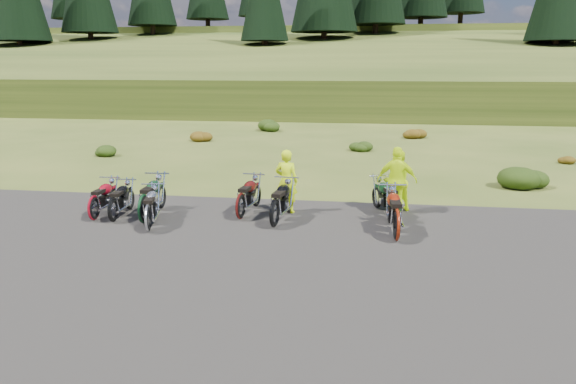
% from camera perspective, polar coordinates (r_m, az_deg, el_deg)
% --- Properties ---
extents(ground, '(300.00, 300.00, 0.00)m').
position_cam_1_polar(ground, '(13.75, -4.82, -4.74)').
color(ground, '#384B19').
rests_on(ground, ground).
extents(gravel_pad, '(20.00, 12.00, 0.04)m').
position_cam_1_polar(gravel_pad, '(11.92, -7.05, -7.61)').
color(gravel_pad, black).
rests_on(gravel_pad, ground).
extents(hill_slope, '(300.00, 45.97, 9.37)m').
position_cam_1_polar(hill_slope, '(62.95, 5.85, 9.08)').
color(hill_slope, '#293A13').
rests_on(hill_slope, ground).
extents(hill_plateau, '(300.00, 90.00, 9.17)m').
position_cam_1_polar(hill_plateau, '(122.84, 7.29, 10.89)').
color(hill_plateau, '#293A13').
rests_on(hill_plateau, ground).
extents(shrub_1, '(1.03, 1.03, 0.61)m').
position_cam_1_polar(shrub_1, '(27.22, -18.15, 4.15)').
color(shrub_1, black).
rests_on(shrub_1, ground).
extents(shrub_2, '(1.30, 1.30, 0.77)m').
position_cam_1_polar(shrub_2, '(31.00, -8.95, 5.78)').
color(shrub_2, '#62310C').
rests_on(shrub_2, ground).
extents(shrub_3, '(1.56, 1.56, 0.92)m').
position_cam_1_polar(shrub_3, '(35.41, -1.85, 6.93)').
color(shrub_3, black).
rests_on(shrub_3, ground).
extents(shrub_4, '(0.77, 0.77, 0.45)m').
position_cam_1_polar(shrub_4, '(22.56, -0.43, 2.89)').
color(shrub_4, '#62310C').
rests_on(shrub_4, ground).
extents(shrub_5, '(1.03, 1.03, 0.61)m').
position_cam_1_polar(shrub_5, '(27.51, 7.31, 4.77)').
color(shrub_5, black).
rests_on(shrub_5, ground).
extents(shrub_6, '(1.30, 1.30, 0.77)m').
position_cam_1_polar(shrub_6, '(32.83, 12.65, 6.01)').
color(shrub_6, '#62310C').
rests_on(shrub_6, ground).
extents(shrub_7, '(1.56, 1.56, 0.92)m').
position_cam_1_polar(shrub_7, '(20.84, 22.94, 1.67)').
color(shrub_7, black).
rests_on(shrub_7, ground).
extents(shrub_8, '(0.77, 0.77, 0.45)m').
position_cam_1_polar(shrub_8, '(26.70, 26.22, 3.13)').
color(shrub_8, '#62310C').
rests_on(shrub_8, ground).
extents(motorcycle_0, '(0.75, 1.91, 0.98)m').
position_cam_1_polar(motorcycle_0, '(15.74, -17.25, -3.00)').
color(motorcycle_0, black).
rests_on(motorcycle_0, ground).
extents(motorcycle_1, '(0.68, 1.92, 1.00)m').
position_cam_1_polar(motorcycle_1, '(16.07, -19.01, -2.80)').
color(motorcycle_1, maroon).
rests_on(motorcycle_1, ground).
extents(motorcycle_2, '(0.85, 2.23, 1.15)m').
position_cam_1_polar(motorcycle_2, '(15.41, -14.37, -3.16)').
color(motorcycle_2, '#0E3218').
rests_on(motorcycle_2, ground).
extents(motorcycle_3, '(1.09, 2.07, 1.03)m').
position_cam_1_polar(motorcycle_3, '(14.60, -13.97, -4.02)').
color(motorcycle_3, '#AAABAF').
rests_on(motorcycle_3, ground).
extents(motorcycle_4, '(0.91, 2.10, 1.07)m').
position_cam_1_polar(motorcycle_4, '(15.36, -4.80, -2.84)').
color(motorcycle_4, '#420C0B').
rests_on(motorcycle_4, ground).
extents(motorcycle_5, '(0.95, 2.22, 1.13)m').
position_cam_1_polar(motorcycle_5, '(14.54, -1.37, -3.70)').
color(motorcycle_5, black).
rests_on(motorcycle_5, ground).
extents(motorcycle_6, '(0.89, 2.24, 1.15)m').
position_cam_1_polar(motorcycle_6, '(13.71, 10.92, -4.98)').
color(motorcycle_6, maroon).
rests_on(motorcycle_6, ground).
extents(motorcycle_7, '(1.33, 2.13, 1.06)m').
position_cam_1_polar(motorcycle_7, '(15.39, 10.74, -3.00)').
color(motorcycle_7, black).
rests_on(motorcycle_7, ground).
extents(person_middle, '(0.71, 0.53, 1.80)m').
position_cam_1_polar(person_middle, '(15.79, -0.16, 1.00)').
color(person_middle, '#C0DF0B').
rests_on(person_middle, ground).
extents(person_right_a, '(1.07, 1.03, 1.75)m').
position_cam_1_polar(person_right_a, '(16.23, 10.96, 1.00)').
color(person_right_a, '#C0DF0B').
rests_on(person_right_a, ground).
extents(person_right_b, '(1.15, 0.59, 1.89)m').
position_cam_1_polar(person_right_b, '(15.94, 11.00, 1.05)').
color(person_right_b, '#C0DF0B').
rests_on(person_right_b, ground).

